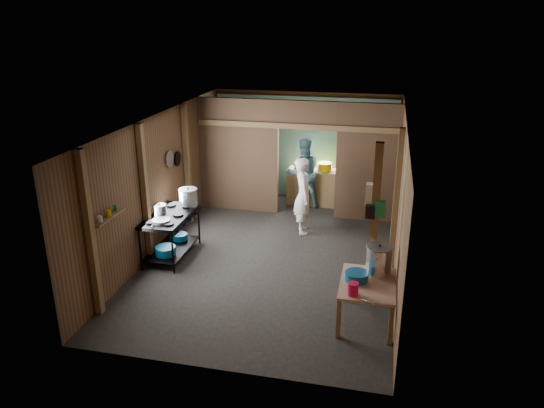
% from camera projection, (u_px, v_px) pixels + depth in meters
% --- Properties ---
extents(floor, '(4.50, 7.00, 0.00)m').
position_uv_depth(floor, '(274.00, 254.00, 9.89)').
color(floor, black).
rests_on(floor, ground).
extents(ceiling, '(4.50, 7.00, 0.00)m').
position_uv_depth(ceiling, '(275.00, 120.00, 8.99)').
color(ceiling, black).
rests_on(ceiling, ground).
extents(wall_back, '(4.50, 0.00, 2.60)m').
position_uv_depth(wall_back, '(305.00, 145.00, 12.64)').
color(wall_back, brown).
rests_on(wall_back, ground).
extents(wall_front, '(4.50, 0.00, 2.60)m').
position_uv_depth(wall_front, '(212.00, 281.00, 6.24)').
color(wall_front, brown).
rests_on(wall_front, ground).
extents(wall_left, '(0.00, 7.00, 2.60)m').
position_uv_depth(wall_left, '(160.00, 182.00, 9.90)').
color(wall_left, brown).
rests_on(wall_left, ground).
extents(wall_right, '(0.00, 7.00, 2.60)m').
position_uv_depth(wall_right, '(400.00, 199.00, 8.98)').
color(wall_right, brown).
rests_on(wall_right, ground).
extents(partition_left, '(1.85, 0.10, 2.60)m').
position_uv_depth(partition_left, '(239.00, 156.00, 11.72)').
color(partition_left, brown).
rests_on(partition_left, floor).
extents(partition_right, '(1.35, 0.10, 2.60)m').
position_uv_depth(partition_right, '(367.00, 163.00, 11.13)').
color(partition_right, brown).
rests_on(partition_right, floor).
extents(partition_header, '(1.30, 0.10, 0.60)m').
position_uv_depth(partition_header, '(308.00, 115.00, 11.05)').
color(partition_header, brown).
rests_on(partition_header, wall_back).
extents(turquoise_panel, '(4.40, 0.06, 2.50)m').
position_uv_depth(turquoise_panel, '(305.00, 148.00, 12.60)').
color(turquoise_panel, '#5B9A90').
rests_on(turquoise_panel, wall_back).
extents(back_counter, '(1.20, 0.50, 0.85)m').
position_uv_depth(back_counter, '(313.00, 187.00, 12.38)').
color(back_counter, brown).
rests_on(back_counter, floor).
extents(wall_clock, '(0.20, 0.03, 0.20)m').
position_uv_depth(wall_clock, '(315.00, 122.00, 12.29)').
color(wall_clock, silver).
rests_on(wall_clock, wall_back).
extents(post_left_a, '(0.10, 0.12, 2.60)m').
position_uv_depth(post_left_a, '(90.00, 235.00, 7.51)').
color(post_left_a, brown).
rests_on(post_left_a, floor).
extents(post_left_b, '(0.10, 0.12, 2.60)m').
position_uv_depth(post_left_b, '(145.00, 196.00, 9.16)').
color(post_left_b, brown).
rests_on(post_left_b, floor).
extents(post_left_c, '(0.10, 0.12, 2.60)m').
position_uv_depth(post_left_c, '(187.00, 165.00, 10.99)').
color(post_left_c, brown).
rests_on(post_left_c, floor).
extents(post_right, '(0.10, 0.12, 2.60)m').
position_uv_depth(post_right, '(396.00, 203.00, 8.81)').
color(post_right, brown).
rests_on(post_right, floor).
extents(post_free, '(0.12, 0.12, 2.60)m').
position_uv_depth(post_free, '(374.00, 225.00, 7.87)').
color(post_free, brown).
rests_on(post_free, floor).
extents(cross_beam, '(4.40, 0.12, 0.12)m').
position_uv_depth(cross_beam, '(296.00, 126.00, 11.14)').
color(cross_beam, brown).
rests_on(cross_beam, wall_left).
extents(pan_lid_big, '(0.03, 0.34, 0.34)m').
position_uv_depth(pan_lid_big, '(169.00, 159.00, 10.14)').
color(pan_lid_big, slate).
rests_on(pan_lid_big, wall_left).
extents(pan_lid_small, '(0.03, 0.30, 0.30)m').
position_uv_depth(pan_lid_small, '(178.00, 159.00, 10.54)').
color(pan_lid_small, black).
rests_on(pan_lid_small, wall_left).
extents(wall_shelf, '(0.14, 0.80, 0.03)m').
position_uv_depth(wall_shelf, '(109.00, 217.00, 7.93)').
color(wall_shelf, brown).
rests_on(wall_shelf, wall_left).
extents(jar_white, '(0.07, 0.07, 0.10)m').
position_uv_depth(jar_white, '(100.00, 219.00, 7.68)').
color(jar_white, silver).
rests_on(jar_white, wall_shelf).
extents(jar_yellow, '(0.08, 0.08, 0.10)m').
position_uv_depth(jar_yellow, '(109.00, 213.00, 7.91)').
color(jar_yellow, '#D79D00').
rests_on(jar_yellow, wall_shelf).
extents(jar_green, '(0.06, 0.06, 0.10)m').
position_uv_depth(jar_green, '(116.00, 208.00, 8.11)').
color(jar_green, '#1B7D43').
rests_on(jar_green, wall_shelf).
extents(bag_white, '(0.22, 0.15, 0.32)m').
position_uv_depth(bag_white, '(373.00, 194.00, 7.79)').
color(bag_white, silver).
rests_on(bag_white, post_free).
extents(bag_green, '(0.16, 0.12, 0.24)m').
position_uv_depth(bag_green, '(380.00, 209.00, 7.70)').
color(bag_green, '#1B7D43').
rests_on(bag_green, post_free).
extents(bag_black, '(0.14, 0.10, 0.20)m').
position_uv_depth(bag_black, '(370.00, 212.00, 7.72)').
color(bag_black, black).
rests_on(bag_black, post_free).
extents(gas_range, '(0.73, 1.43, 0.84)m').
position_uv_depth(gas_range, '(171.00, 235.00, 9.68)').
color(gas_range, black).
rests_on(gas_range, floor).
extents(prep_table, '(0.80, 1.10, 0.65)m').
position_uv_depth(prep_table, '(366.00, 302.00, 7.64)').
color(prep_table, tan).
rests_on(prep_table, floor).
extents(stove_pot_large, '(0.43, 0.43, 0.36)m').
position_uv_depth(stove_pot_large, '(188.00, 198.00, 9.93)').
color(stove_pot_large, silver).
rests_on(stove_pot_large, gas_range).
extents(stove_pot_med, '(0.34, 0.34, 0.22)m').
position_uv_depth(stove_pot_med, '(160.00, 210.00, 9.49)').
color(stove_pot_med, silver).
rests_on(stove_pot_med, gas_range).
extents(frying_pan, '(0.42, 0.59, 0.07)m').
position_uv_depth(frying_pan, '(161.00, 221.00, 9.18)').
color(frying_pan, slate).
rests_on(frying_pan, gas_range).
extents(blue_tub_front, '(0.38, 0.38, 0.16)m').
position_uv_depth(blue_tub_front, '(166.00, 251.00, 9.48)').
color(blue_tub_front, navy).
rests_on(blue_tub_front, gas_range).
extents(blue_tub_back, '(0.30, 0.30, 0.12)m').
position_uv_depth(blue_tub_back, '(180.00, 237.00, 10.11)').
color(blue_tub_back, navy).
rests_on(blue_tub_back, gas_range).
extents(stock_pot, '(0.48, 0.48, 0.47)m').
position_uv_depth(stock_pot, '(379.00, 260.00, 7.72)').
color(stock_pot, silver).
rests_on(stock_pot, prep_table).
extents(wash_basin, '(0.40, 0.40, 0.13)m').
position_uv_depth(wash_basin, '(357.00, 276.00, 7.57)').
color(wash_basin, navy).
rests_on(wash_basin, prep_table).
extents(pink_bucket, '(0.18, 0.18, 0.18)m').
position_uv_depth(pink_bucket, '(353.00, 289.00, 7.16)').
color(pink_bucket, '#CD0F3D').
rests_on(pink_bucket, prep_table).
extents(knife, '(0.29, 0.15, 0.01)m').
position_uv_depth(knife, '(364.00, 300.00, 7.04)').
color(knife, silver).
rests_on(knife, prep_table).
extents(yellow_tub, '(0.34, 0.34, 0.19)m').
position_uv_depth(yellow_tub, '(325.00, 167.00, 12.15)').
color(yellow_tub, '#D79D00').
rests_on(yellow_tub, back_counter).
extents(red_cup, '(0.12, 0.12, 0.14)m').
position_uv_depth(red_cup, '(297.00, 166.00, 12.29)').
color(red_cup, '#9E1502').
rests_on(red_cup, back_counter).
extents(cook, '(0.53, 0.67, 1.62)m').
position_uv_depth(cook, '(303.00, 196.00, 10.63)').
color(cook, white).
rests_on(cook, floor).
extents(worker_back, '(1.00, 0.91, 1.68)m').
position_uv_depth(worker_back, '(303.00, 173.00, 12.03)').
color(worker_back, teal).
rests_on(worker_back, floor).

